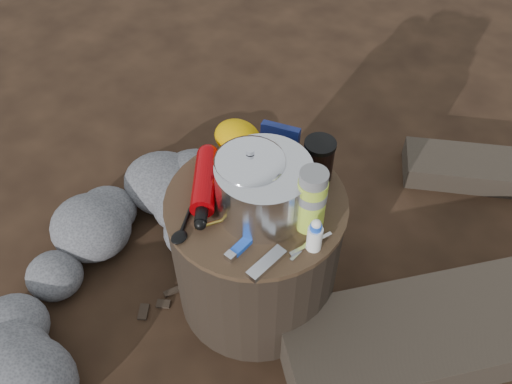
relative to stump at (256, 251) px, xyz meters
The scene contains 15 objects.
ground 0.22m from the stump, ahead, with size 60.00×60.00×0.00m, color black.
stump is the anchor object (origin of this frame).
rock_ring 0.47m from the stump, 156.28° to the right, with size 0.42×0.91×0.18m, color #525257, non-canonical shape.
foil_windscreen 0.30m from the stump, 15.81° to the right, with size 0.24×0.24×0.15m, color silver.
camping_pot 0.31m from the stump, 148.01° to the right, with size 0.17×0.17×0.17m, color white.
fuel_bottle 0.29m from the stump, 164.31° to the right, with size 0.06×0.26×0.06m, color #A80308, non-canonical shape.
thermos 0.35m from the stump, ahead, with size 0.07×0.07×0.18m, color #B7D83A.
travel_mug 0.34m from the stump, 61.38° to the left, with size 0.08×0.08×0.12m, color black.
stuff_sack 0.34m from the stump, 137.23° to the left, with size 0.14×0.11×0.09m, color #DB9E00.
food_pouch 0.33m from the stump, 97.82° to the left, with size 0.11×0.02×0.13m, color navy.
lighter 0.28m from the stump, 69.70° to the right, with size 0.02×0.09×0.02m, color blue.
multitool 0.31m from the stump, 50.62° to the right, with size 0.03×0.11×0.02m, color silver.
pot_grabber 0.30m from the stump, 17.30° to the right, with size 0.03×0.12×0.01m, color silver, non-canonical shape.
spork 0.29m from the stump, 129.36° to the right, with size 0.03×0.15×0.01m, color black, non-canonical shape.
squeeze_bottle 0.34m from the stump, 14.57° to the right, with size 0.04×0.04×0.09m, color white.
Camera 1 is at (0.50, -0.78, 1.50)m, focal length 37.54 mm.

